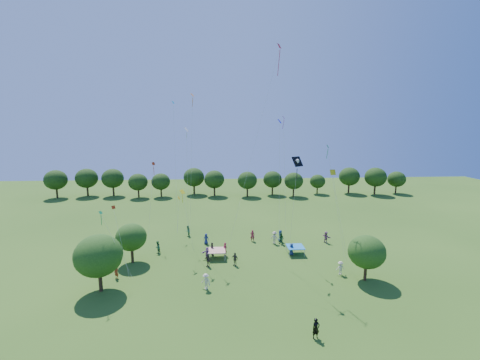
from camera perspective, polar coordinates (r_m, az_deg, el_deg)
name	(u,v)px	position (r m, az deg, el deg)	size (l,w,h in m)	color
ground	(251,352)	(27.90, 2.01, -28.29)	(160.00, 160.00, 0.00)	#3A601C
near_tree_west	(98,256)	(36.86, -23.87, -12.21)	(4.83, 4.83, 6.10)	#422B19
near_tree_north	(131,237)	(42.94, -18.78, -9.60)	(3.78, 3.78, 5.04)	#422B19
near_tree_east	(367,252)	(38.92, 21.60, -11.81)	(4.05, 4.05, 5.16)	#422B19
treeline	(223,179)	(78.37, -3.13, 0.16)	(88.01, 8.77, 6.77)	#422B19
tent_red_stripe	(217,250)	(42.88, -4.13, -12.37)	(2.20, 2.20, 1.10)	#C84117
tent_blue	(295,247)	(44.57, 9.80, -11.61)	(2.20, 2.20, 1.10)	#1C71B6
man_in_black	(316,329)	(29.34, 13.35, -24.32)	(0.65, 0.42, 1.75)	black
crowd_person_0	(206,239)	(47.73, -6.05, -10.37)	(0.78, 0.42, 1.58)	navy
crowd_person_1	(252,236)	(48.59, 2.22, -9.84)	(0.65, 0.42, 1.75)	maroon
crowd_person_2	(281,239)	(47.72, 7.36, -10.33)	(0.83, 0.45, 1.69)	#245428
crowd_person_3	(206,281)	(35.69, -6.08, -17.50)	(1.13, 0.51, 1.74)	beige
crowd_person_4	(208,260)	(40.69, -5.73, -13.98)	(0.97, 0.44, 1.65)	#3E3431
crowd_person_5	(207,253)	(42.74, -5.84, -12.81)	(1.50, 0.54, 1.61)	#995998
crowd_person_6	(280,236)	(48.78, 7.16, -9.82)	(0.87, 0.47, 1.76)	navy
crowd_person_7	(225,249)	(43.53, -2.68, -12.21)	(0.67, 0.43, 1.79)	maroon
crowd_person_8	(188,231)	(51.26, -9.26, -8.93)	(0.84, 0.45, 1.69)	#2B6442
crowd_person_9	(340,268)	(40.27, 17.40, -14.69)	(1.06, 0.47, 1.62)	beige
crowd_person_10	(212,249)	(43.72, -4.98, -12.13)	(1.06, 0.48, 1.80)	#372F2C
crowd_person_11	(326,237)	(49.60, 15.03, -9.78)	(1.61, 0.58, 1.73)	#99597F
crowd_person_12	(292,249)	(44.31, 9.15, -12.06)	(0.79, 0.43, 1.60)	navy
crowd_person_13	(116,272)	(40.18, -21.11, -15.03)	(0.58, 0.37, 1.55)	maroon
crowd_person_14	(158,247)	(45.77, -14.45, -11.47)	(0.82, 0.45, 1.67)	#255739
crowd_person_15	(274,238)	(47.85, 6.15, -10.14)	(1.21, 0.54, 1.85)	#BDAA97
crowd_person_16	(235,259)	(40.78, -0.92, -13.87)	(0.98, 0.44, 1.67)	#423A35
pirate_kite	(297,163)	(35.22, 10.15, 2.95)	(1.36, 2.71, 12.49)	black
red_high_kite	(268,94)	(39.53, 5.00, 15.05)	(7.02, 4.29, 25.39)	red
small_kite_0	(153,179)	(47.47, -15.29, 0.20)	(0.95, 2.81, 10.61)	red
small_kite_1	(192,130)	(45.16, -8.56, 8.78)	(1.25, 2.01, 20.05)	orange
small_kite_2	(335,184)	(39.10, 16.50, -0.74)	(2.35, 1.10, 10.75)	gold
small_kite_3	(107,228)	(35.22, -22.50, -7.93)	(2.75, 0.72, 7.45)	#1B974B
small_kite_4	(279,149)	(40.08, 7.03, 5.56)	(0.64, 2.81, 16.56)	#1216BD
small_kite_5	(284,147)	(43.18, 7.84, 5.86)	(1.02, 0.69, 17.07)	purple
small_kite_6	(187,149)	(43.84, -9.44, 5.42)	(0.76, 3.52, 15.55)	silver
small_kite_7	(175,141)	(49.75, -11.56, 6.72)	(0.85, 4.81, 19.45)	#0EA1D6
small_kite_8	(117,223)	(37.50, -21.03, -7.22)	(2.35, 3.11, 7.17)	red
small_kite_9	(179,201)	(49.33, -10.83, -3.75)	(0.39, 1.89, 5.23)	#F4B20C
small_kite_10	(184,199)	(41.50, -10.00, -3.30)	(1.72, 1.59, 7.74)	yellow
small_kite_11	(332,173)	(39.62, 15.96, 1.18)	(2.14, 2.67, 13.56)	#17812C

